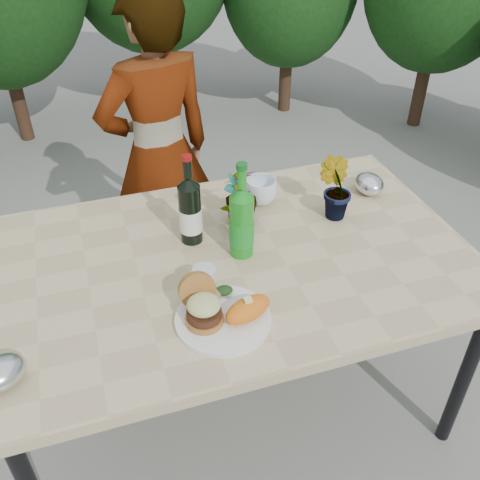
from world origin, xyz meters
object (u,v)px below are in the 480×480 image
object	(u,v)px
dinner_plate	(223,319)
wine_bottle	(190,211)
patio_table	(233,271)
person	(159,155)

from	to	relation	value
dinner_plate	wine_bottle	size ratio (longest dim) A/B	0.86
patio_table	person	world-z (taller)	person
wine_bottle	person	bearing A→B (deg)	87.74
dinner_plate	person	size ratio (longest dim) A/B	0.19
patio_table	dinner_plate	world-z (taller)	dinner_plate
person	patio_table	bearing A→B (deg)	80.62
dinner_plate	wine_bottle	world-z (taller)	wine_bottle
patio_table	wine_bottle	distance (m)	0.25
patio_table	person	bearing A→B (deg)	96.38
patio_table	wine_bottle	bearing A→B (deg)	127.01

